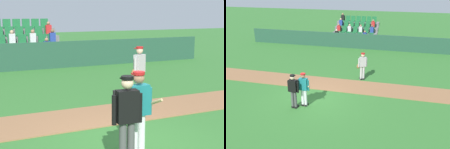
# 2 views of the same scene
# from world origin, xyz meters

# --- Properties ---
(ground_plane) EXTENTS (80.00, 80.00, 0.00)m
(ground_plane) POSITION_xyz_m (0.00, 0.00, 0.00)
(ground_plane) COLOR #33702D
(infield_dirt_path) EXTENTS (28.00, 1.87, 0.03)m
(infield_dirt_path) POSITION_xyz_m (0.00, 2.22, 0.01)
(infield_dirt_path) COLOR #936642
(infield_dirt_path) RESTS_ON ground
(dugout_fence) EXTENTS (20.00, 0.16, 1.36)m
(dugout_fence) POSITION_xyz_m (0.00, 10.71, 0.68)
(dugout_fence) COLOR #234C38
(dugout_fence) RESTS_ON ground
(stadium_bleachers) EXTENTS (4.45, 3.80, 2.70)m
(stadium_bleachers) POSITION_xyz_m (-0.01, 13.01, 0.75)
(stadium_bleachers) COLOR slate
(stadium_bleachers) RESTS_ON ground
(batter_teal_jersey) EXTENTS (0.69, 0.78, 1.76)m
(batter_teal_jersey) POSITION_xyz_m (-0.11, -0.66, 0.97)
(batter_teal_jersey) COLOR white
(batter_teal_jersey) RESTS_ON ground
(umpire_home_plate) EXTENTS (0.59, 0.33, 1.76)m
(umpire_home_plate) POSITION_xyz_m (-0.52, -0.96, 1.00)
(umpire_home_plate) COLOR #4C4C4C
(umpire_home_plate) RESTS_ON ground
(runner_grey_jersey) EXTENTS (0.64, 0.42, 1.76)m
(runner_grey_jersey) POSITION_xyz_m (2.16, 3.43, 0.96)
(runner_grey_jersey) COLOR #B2B2B2
(runner_grey_jersey) RESTS_ON ground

